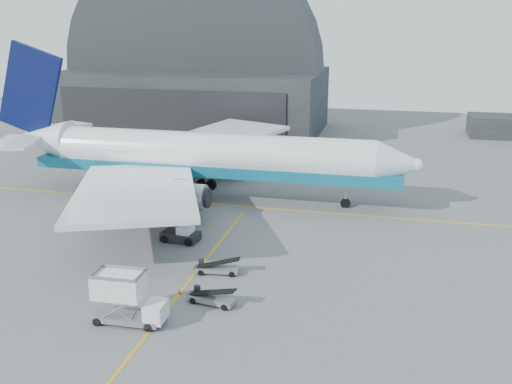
% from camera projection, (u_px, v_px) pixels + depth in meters
% --- Properties ---
extents(ground, '(200.00, 200.00, 0.00)m').
position_uv_depth(ground, '(192.00, 277.00, 50.36)').
color(ground, '#565659').
rests_on(ground, ground).
extents(taxi_lines, '(80.00, 42.12, 0.02)m').
position_uv_depth(taxi_lines, '(231.00, 228.00, 62.14)').
color(taxi_lines, gold).
rests_on(taxi_lines, ground).
extents(hangar, '(50.00, 28.30, 28.00)m').
position_uv_depth(hangar, '(195.00, 82.00, 112.77)').
color(hangar, black).
rests_on(hangar, ground).
extents(distant_bldg_a, '(14.00, 8.00, 4.00)m').
position_uv_depth(distant_bldg_a, '(506.00, 137.00, 108.97)').
color(distant_bldg_a, black).
rests_on(distant_bldg_a, ground).
extents(airliner, '(55.08, 53.41, 19.33)m').
position_uv_depth(airliner, '(196.00, 155.00, 71.29)').
color(airliner, white).
rests_on(airliner, ground).
extents(catering_truck, '(5.67, 2.29, 3.86)m').
position_uv_depth(catering_truck, '(126.00, 299.00, 42.36)').
color(catering_truck, slate).
rests_on(catering_truck, ground).
extents(pushback_tug, '(4.00, 2.59, 1.76)m').
position_uv_depth(pushback_tug, '(182.00, 235.00, 58.27)').
color(pushback_tug, black).
rests_on(pushback_tug, ground).
extents(belt_loader_a, '(4.18, 1.95, 1.56)m').
position_uv_depth(belt_loader_a, '(211.00, 298.00, 45.62)').
color(belt_loader_a, slate).
rests_on(belt_loader_a, ground).
extents(belt_loader_b, '(4.15, 1.81, 1.56)m').
position_uv_depth(belt_loader_b, '(217.00, 268.00, 51.01)').
color(belt_loader_b, slate).
rests_on(belt_loader_b, ground).
extents(traffic_cone, '(0.32, 0.32, 0.46)m').
position_uv_depth(traffic_cone, '(180.00, 292.00, 47.24)').
color(traffic_cone, '#FF3708').
rests_on(traffic_cone, ground).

